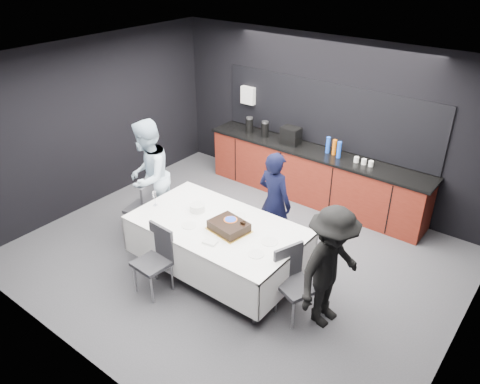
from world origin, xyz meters
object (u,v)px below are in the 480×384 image
object	(u,v)px
chair_near	(156,255)
champagne_flute	(155,195)
chair_left	(145,205)
person_right	(331,268)
party_table	(217,233)
person_center	(274,202)
plate_stack	(197,208)
person_left	(148,177)
cake_assembly	(229,226)
chair_right	(293,277)

from	to	relation	value
chair_near	champagne_flute	bearing A→B (deg)	135.96
chair_left	person_right	xyz separation A→B (m)	(3.12, 0.04, 0.26)
party_table	chair_left	distance (m)	1.48
person_center	plate_stack	bearing A→B (deg)	57.05
person_center	person_left	world-z (taller)	person_left
cake_assembly	chair_near	bearing A→B (deg)	-129.78
party_table	chair_right	xyz separation A→B (m)	(1.24, -0.06, -0.11)
party_table	chair_left	bearing A→B (deg)	178.88
chair_right	person_right	size ratio (longest dim) A/B	0.58
chair_near	chair_right	bearing A→B (deg)	23.10
cake_assembly	person_center	xyz separation A→B (m)	(0.05, 0.98, -0.07)
chair_left	party_table	bearing A→B (deg)	-1.12
person_left	person_right	xyz separation A→B (m)	(3.22, -0.15, -0.12)
plate_stack	chair_right	distance (m)	1.71
chair_left	person_left	xyz separation A→B (m)	(-0.09, 0.19, 0.37)
chair_left	person_center	size ratio (longest dim) A/B	0.60
plate_stack	person_left	world-z (taller)	person_left
cake_assembly	plate_stack	size ratio (longest dim) A/B	2.68
chair_right	person_center	size ratio (longest dim) A/B	0.60
chair_near	party_table	bearing A→B (deg)	62.45
party_table	cake_assembly	xyz separation A→B (m)	(0.22, -0.02, 0.20)
cake_assembly	party_table	bearing A→B (deg)	175.13
party_table	person_right	world-z (taller)	person_right
person_left	champagne_flute	bearing A→B (deg)	28.76
chair_left	person_left	size ratio (longest dim) A/B	0.51
person_center	cake_assembly	bearing A→B (deg)	93.21
party_table	person_center	size ratio (longest dim) A/B	1.49
person_center	person_right	xyz separation A→B (m)	(1.38, -0.89, 0.01)
champagne_flute	person_left	world-z (taller)	person_left
plate_stack	cake_assembly	bearing A→B (deg)	-9.83
chair_right	chair_near	size ratio (longest dim) A/B	1.00
plate_stack	chair_left	xyz separation A→B (m)	(-1.04, -0.07, -0.30)
chair_near	person_right	world-z (taller)	person_right
cake_assembly	chair_near	world-z (taller)	cake_assembly
person_right	person_center	bearing A→B (deg)	64.47
champagne_flute	chair_near	world-z (taller)	champagne_flute
chair_left	person_left	distance (m)	0.43
champagne_flute	chair_near	distance (m)	0.95
chair_right	champagne_flute	bearing A→B (deg)	-177.54
champagne_flute	cake_assembly	bearing A→B (deg)	6.38
party_table	person_left	world-z (taller)	person_left
plate_stack	person_center	world-z (taller)	person_center
cake_assembly	chair_right	world-z (taller)	cake_assembly
chair_near	person_center	size ratio (longest dim) A/B	0.60
chair_left	chair_near	world-z (taller)	same
cake_assembly	chair_left	bearing A→B (deg)	178.39
champagne_flute	chair_left	world-z (taller)	champagne_flute
cake_assembly	person_left	size ratio (longest dim) A/B	0.31
plate_stack	champagne_flute	xyz separation A→B (m)	(-0.58, -0.25, 0.11)
plate_stack	person_left	size ratio (longest dim) A/B	0.12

